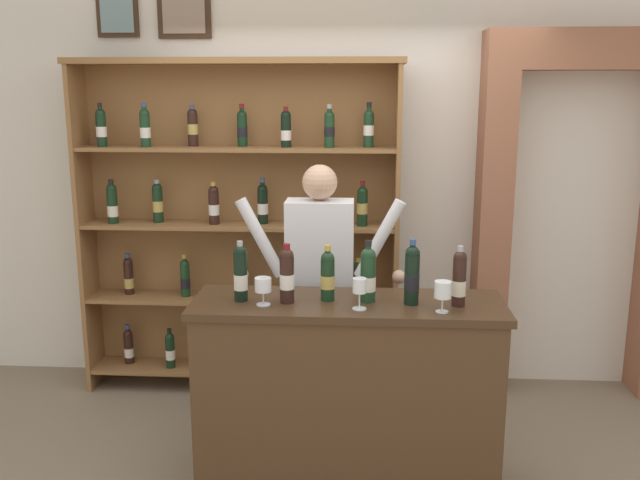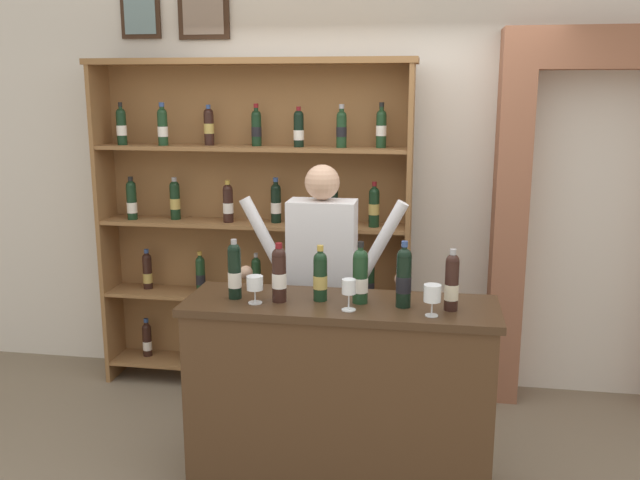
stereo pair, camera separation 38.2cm
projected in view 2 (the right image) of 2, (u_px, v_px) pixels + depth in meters
The scene contains 14 objects.
back_wall at pixel (363, 171), 4.84m from camera, with size 12.00×0.19×3.02m.
wine_shelf at pixel (254, 218), 4.73m from camera, with size 2.19×0.32×2.27m.
archway_doorway at pixel (597, 204), 4.49m from camera, with size 1.33×0.45×2.45m.
tasting_counter at pixel (340, 395), 3.60m from camera, with size 1.60×0.51×1.02m.
shopkeeper at pixel (322, 274), 4.01m from camera, with size 1.00×0.22×1.66m.
tasting_bottle_prosecco at pixel (235, 271), 3.53m from camera, with size 0.07×0.07×0.31m.
tasting_bottle_riserva at pixel (279, 274), 3.47m from camera, with size 0.07×0.07×0.31m.
tasting_bottle_chianti at pixel (320, 275), 3.49m from camera, with size 0.07×0.07×0.29m.
tasting_bottle_grappa at pixel (360, 276), 3.45m from camera, with size 0.08×0.08×0.32m.
tasting_bottle_brunello at pixel (404, 277), 3.39m from camera, with size 0.08×0.08×0.33m.
tasting_bottle_vin_santo at pixel (452, 282), 3.34m from camera, with size 0.07×0.07×0.31m.
wine_glass_center at pixel (255, 285), 3.45m from camera, with size 0.08×0.08×0.14m.
wine_glass_left at pixel (349, 289), 3.34m from camera, with size 0.07×0.07×0.16m.
wine_glass_spare at pixel (432, 295), 3.26m from camera, with size 0.08×0.08×0.15m.
Camera 2 is at (0.49, -3.31, 2.08)m, focal length 38.62 mm.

